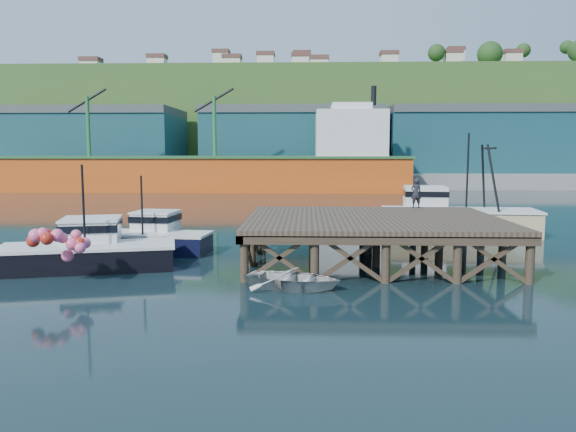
{
  "coord_description": "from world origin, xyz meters",
  "views": [
    {
      "loc": [
        2.33,
        -26.94,
        5.27
      ],
      "look_at": [
        1.34,
        2.0,
        1.92
      ],
      "focal_mm": 35.0,
      "sensor_mm": 36.0,
      "label": 1
    }
  ],
  "objects_px": {
    "dockworker": "(416,193)",
    "boat_navy": "(150,236)",
    "trawler": "(456,214)",
    "dinghy": "(293,279)",
    "boat_black": "(89,249)"
  },
  "relations": [
    {
      "from": "boat_navy",
      "to": "dinghy",
      "type": "height_order",
      "value": "boat_navy"
    },
    {
      "from": "boat_black",
      "to": "dockworker",
      "type": "relative_size",
      "value": 4.88
    },
    {
      "from": "boat_navy",
      "to": "dockworker",
      "type": "height_order",
      "value": "boat_navy"
    },
    {
      "from": "dinghy",
      "to": "dockworker",
      "type": "distance_m",
      "value": 12.41
    },
    {
      "from": "dockworker",
      "to": "boat_navy",
      "type": "bearing_deg",
      "value": 0.06
    },
    {
      "from": "trawler",
      "to": "boat_black",
      "type": "bearing_deg",
      "value": -144.9
    },
    {
      "from": "dinghy",
      "to": "dockworker",
      "type": "relative_size",
      "value": 2.26
    },
    {
      "from": "trawler",
      "to": "dockworker",
      "type": "height_order",
      "value": "trawler"
    },
    {
      "from": "dockworker",
      "to": "dinghy",
      "type": "bearing_deg",
      "value": 47.71
    },
    {
      "from": "dinghy",
      "to": "trawler",
      "type": "bearing_deg",
      "value": -16.26
    },
    {
      "from": "boat_black",
      "to": "dinghy",
      "type": "distance_m",
      "value": 10.03
    },
    {
      "from": "trawler",
      "to": "dockworker",
      "type": "bearing_deg",
      "value": -122.7
    },
    {
      "from": "boat_black",
      "to": "trawler",
      "type": "relative_size",
      "value": 0.82
    },
    {
      "from": "boat_black",
      "to": "dinghy",
      "type": "xyz_separation_m",
      "value": [
        9.36,
        -3.58,
        -0.48
      ]
    },
    {
      "from": "boat_black",
      "to": "trawler",
      "type": "xyz_separation_m",
      "value": [
        19.27,
        10.81,
        0.45
      ]
    }
  ]
}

